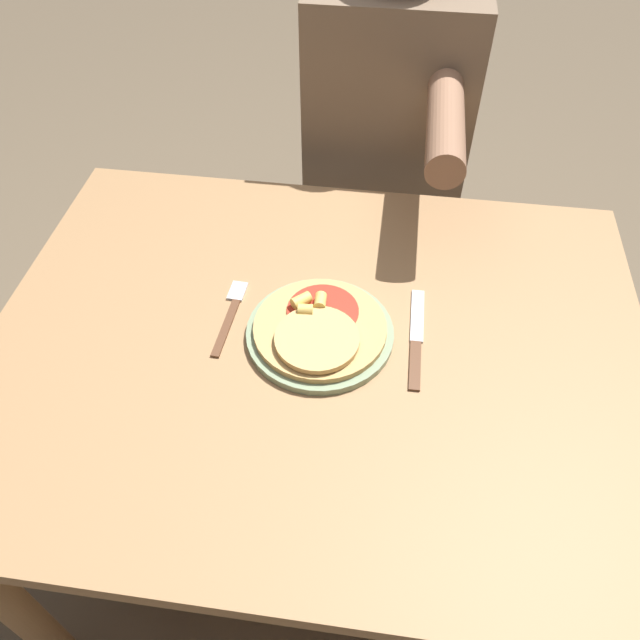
# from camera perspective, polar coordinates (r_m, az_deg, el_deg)

# --- Properties ---
(ground_plane) EXTENTS (8.00, 8.00, 0.00)m
(ground_plane) POSITION_cam_1_polar(r_m,az_deg,el_deg) (1.67, -0.28, -18.53)
(ground_plane) COLOR brown
(dining_table) EXTENTS (1.11, 0.87, 0.74)m
(dining_table) POSITION_cam_1_polar(r_m,az_deg,el_deg) (1.13, -0.40, -5.77)
(dining_table) COLOR #9E754C
(dining_table) RESTS_ON ground_plane
(plate) EXTENTS (0.25, 0.25, 0.01)m
(plate) POSITION_cam_1_polar(r_m,az_deg,el_deg) (1.04, -0.00, -1.21)
(plate) COLOR gray
(plate) RESTS_ON dining_table
(pizza) EXTENTS (0.22, 0.22, 0.04)m
(pizza) POSITION_cam_1_polar(r_m,az_deg,el_deg) (1.03, -0.09, -0.77)
(pizza) COLOR tan
(pizza) RESTS_ON plate
(fork) EXTENTS (0.03, 0.18, 0.00)m
(fork) POSITION_cam_1_polar(r_m,az_deg,el_deg) (1.09, -8.16, 0.71)
(fork) COLOR brown
(fork) RESTS_ON dining_table
(knife) EXTENTS (0.02, 0.22, 0.00)m
(knife) POSITION_cam_1_polar(r_m,az_deg,el_deg) (1.05, 8.79, -1.74)
(knife) COLOR brown
(knife) RESTS_ON dining_table
(person_diner) EXTENTS (0.37, 0.52, 1.24)m
(person_diner) POSITION_cam_1_polar(r_m,az_deg,el_deg) (1.53, 6.14, 15.97)
(person_diner) COLOR #2D2D38
(person_diner) RESTS_ON ground_plane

